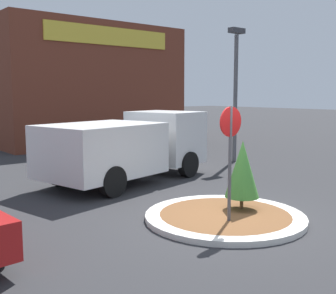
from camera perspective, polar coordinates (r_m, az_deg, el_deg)
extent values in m
plane|color=#2D2D30|center=(9.43, 7.69, -9.69)|extent=(120.00, 120.00, 0.00)
cylinder|color=silver|center=(9.42, 7.70, -9.34)|extent=(3.49, 3.49, 0.12)
cylinder|color=brown|center=(9.41, 7.70, -9.33)|extent=(2.86, 2.86, 0.12)
cylinder|color=#4C4C51|center=(8.69, 8.37, -2.71)|extent=(0.07, 0.07, 2.49)
cylinder|color=#B71414|center=(8.58, 8.49, 3.40)|extent=(0.61, 0.03, 0.61)
cylinder|color=brown|center=(9.81, 9.93, -7.46)|extent=(0.08, 0.08, 0.28)
cone|color=#3D7F33|center=(9.64, 10.04, -2.95)|extent=(0.77, 0.77, 1.29)
cube|color=silver|center=(14.54, -0.35, 1.39)|extent=(2.23, 2.60, 1.74)
cube|color=silver|center=(12.37, -9.10, -0.33)|extent=(3.78, 3.05, 1.49)
cube|color=black|center=(15.01, 1.14, 2.74)|extent=(0.47, 2.00, 0.61)
cylinder|color=black|center=(15.23, -3.98, -1.50)|extent=(0.88, 0.44, 0.84)
cylinder|color=black|center=(13.86, 2.78, -2.36)|extent=(0.88, 0.44, 0.84)
cylinder|color=black|center=(12.93, -14.35, -3.29)|extent=(0.88, 0.44, 0.84)
cylinder|color=black|center=(11.28, -7.52, -4.66)|extent=(0.88, 0.44, 0.84)
cube|color=brown|center=(24.52, -11.49, 8.23)|extent=(10.05, 6.00, 6.41)
cube|color=gold|center=(22.07, -7.83, 14.66)|extent=(7.04, 0.08, 0.90)
cylinder|color=#4C4C51|center=(17.07, 9.11, 6.42)|extent=(0.16, 0.16, 5.02)
cube|color=#38383D|center=(17.24, 9.29, 15.29)|extent=(0.70, 0.30, 0.20)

